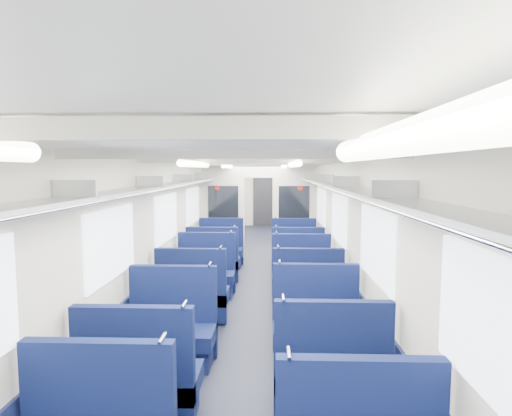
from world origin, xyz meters
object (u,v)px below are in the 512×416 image
seat_12 (193,297)px  seat_16 (213,264)px  end_door (263,200)px  seat_19 (294,252)px  seat_13 (307,297)px  bulkhead (259,209)px  seat_10 (171,333)px  seat_14 (206,276)px  seat_8 (140,385)px  seat_15 (302,279)px  seat_18 (221,252)px  seat_11 (316,330)px  seat_17 (297,264)px  seat_9 (330,377)px

seat_12 → seat_16: bearing=90.0°
end_door → seat_19: 6.98m
seat_12 → seat_13: 1.66m
bulkhead → seat_12: size_ratio=2.48×
seat_10 → seat_16: same height
seat_19 → seat_14: bearing=-127.6°
seat_13 → seat_8: bearing=-123.4°
seat_15 → seat_19: same height
seat_8 → seat_10: size_ratio=1.00×
seat_18 → seat_13: bearing=-63.2°
seat_8 → seat_12: 2.45m
seat_11 → seat_16: bearing=116.6°
seat_17 → seat_18: 2.04m
seat_9 → seat_14: 3.84m
seat_13 → seat_19: (0.00, 3.29, 0.00)m
bulkhead → seat_10: bulkhead is taller
seat_11 → seat_14: (-1.66, 2.37, 0.00)m
seat_16 → seat_19: 2.05m
seat_10 → seat_9: bearing=-29.6°
seat_13 → seat_19: 3.29m
seat_10 → seat_17: same height
seat_9 → seat_18: bearing=106.5°
seat_9 → bulkhead: bearing=97.1°
end_door → bulkhead: bearing=-90.0°
seat_19 → seat_15: bearing=-90.0°
seat_9 → seat_15: bearing=90.0°
seat_11 → end_door: bearing=94.2°
seat_16 → seat_17: bearing=0.9°
seat_9 → seat_15: (0.00, 3.35, 0.00)m
seat_16 → seat_15: bearing=-32.6°
seat_18 → seat_19: 1.66m
seat_13 → seat_15: 1.02m
end_door → seat_12: size_ratio=1.77×
end_door → seat_13: bearing=-85.3°
seat_18 → seat_19: size_ratio=1.00×
seat_16 → seat_18: (0.00, 1.21, 0.00)m
end_door → seat_9: end_door is taller
seat_10 → seat_11: same height
seat_8 → seat_17: 4.92m
seat_12 → seat_15: 1.99m
seat_10 → seat_19: bearing=70.5°
seat_19 → seat_18: bearing=-180.0°
seat_13 → seat_18: 3.69m
seat_13 → seat_14: same height
seat_8 → seat_19: same height
seat_11 → seat_9: bearing=-90.0°
end_door → seat_8: bearing=-93.7°
seat_15 → end_door: bearing=95.2°
bulkhead → seat_10: bearing=-98.3°
seat_13 → seat_16: bearing=128.5°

